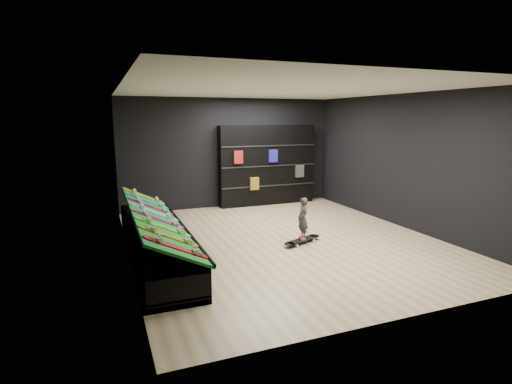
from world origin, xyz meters
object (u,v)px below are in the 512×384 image
object	(u,v)px
back_shelving	(267,165)
child	(303,227)
floor_skateboard	(302,241)
display_rack	(155,242)

from	to	relation	value
back_shelving	child	world-z (taller)	back_shelving
floor_skateboard	back_shelving	bearing A→B (deg)	55.47
floor_skateboard	child	size ratio (longest dim) A/B	1.94
floor_skateboard	child	bearing A→B (deg)	157.69
child	display_rack	bearing A→B (deg)	-91.80
display_rack	floor_skateboard	size ratio (longest dim) A/B	4.59
child	floor_skateboard	bearing A→B (deg)	95.45
back_shelving	floor_skateboard	xyz separation A→B (m)	(-0.80, -3.68, -1.08)
back_shelving	child	distance (m)	3.85
back_shelving	child	xyz separation A→B (m)	(-0.80, -3.68, -0.79)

